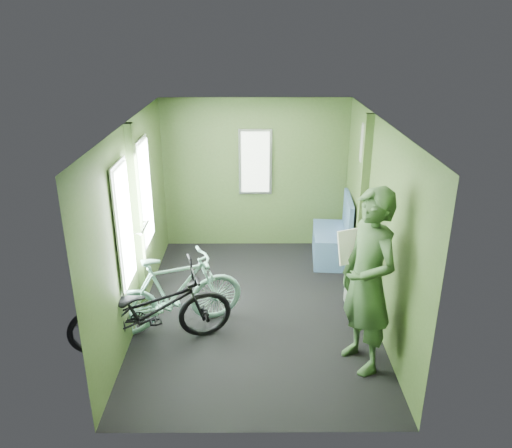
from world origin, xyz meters
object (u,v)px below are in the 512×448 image
(bicycle_mint, at_px, (177,328))
(passenger, at_px, (368,282))
(bench_seat, at_px, (333,241))
(bicycle_black, at_px, (155,345))
(waste_box, at_px, (360,274))

(bicycle_mint, height_order, passenger, passenger)
(bicycle_mint, xyz_separation_m, bench_seat, (2.07, 1.84, 0.29))
(bicycle_black, distance_m, bicycle_mint, 0.38)
(bicycle_black, height_order, bicycle_mint, bicycle_mint)
(bicycle_mint, height_order, bench_seat, bench_seat)
(bench_seat, bearing_deg, bicycle_black, -131.39)
(bicycle_mint, bearing_deg, bench_seat, -69.50)
(bicycle_black, bearing_deg, passenger, -115.37)
(bicycle_mint, height_order, waste_box, waste_box)
(waste_box, height_order, bench_seat, bench_seat)
(bicycle_black, xyz_separation_m, bicycle_mint, (0.20, 0.33, 0.00))
(waste_box, bearing_deg, passenger, -99.36)
(bicycle_black, relative_size, bench_seat, 1.80)
(waste_box, bearing_deg, bench_seat, 94.70)
(passenger, relative_size, waste_box, 2.03)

